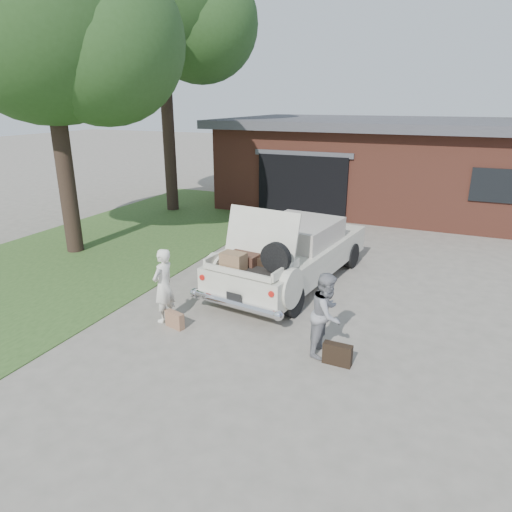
% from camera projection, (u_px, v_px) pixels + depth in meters
% --- Properties ---
extents(ground, '(90.00, 90.00, 0.00)m').
position_uv_depth(ground, '(243.00, 319.00, 8.76)').
color(ground, gray).
rests_on(ground, ground).
extents(grass_strip, '(6.00, 16.00, 0.02)m').
position_uv_depth(grass_strip, '(118.00, 242.00, 13.45)').
color(grass_strip, '#2D4C1E').
rests_on(grass_strip, ground).
extents(house, '(12.80, 7.80, 3.30)m').
position_uv_depth(house, '(391.00, 163.00, 17.78)').
color(house, brown).
rests_on(house, ground).
extents(tree_left, '(6.15, 5.35, 8.70)m').
position_uv_depth(tree_left, '(47.00, 21.00, 10.82)').
color(tree_left, '#38281E').
rests_on(tree_left, ground).
extents(tree_back, '(6.06, 5.27, 9.93)m').
position_uv_depth(tree_back, '(163.00, 5.00, 15.21)').
color(tree_back, '#38281E').
rests_on(tree_back, ground).
extents(sedan, '(2.48, 5.04, 1.98)m').
position_uv_depth(sedan, '(292.00, 253.00, 10.35)').
color(sedan, beige).
rests_on(sedan, ground).
extents(woman_left, '(0.37, 0.54, 1.43)m').
position_uv_depth(woman_left, '(163.00, 285.00, 8.51)').
color(woman_left, silver).
rests_on(woman_left, ground).
extents(woman_right, '(0.58, 0.72, 1.41)m').
position_uv_depth(woman_right, '(327.00, 314.00, 7.40)').
color(woman_right, gray).
rests_on(woman_right, ground).
extents(suitcase_left, '(0.42, 0.23, 0.31)m').
position_uv_depth(suitcase_left, '(175.00, 320.00, 8.41)').
color(suitcase_left, '#9C6D4F').
rests_on(suitcase_left, ground).
extents(suitcase_right, '(0.47, 0.16, 0.36)m').
position_uv_depth(suitcase_right, '(337.00, 354.00, 7.22)').
color(suitcase_right, black).
rests_on(suitcase_right, ground).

